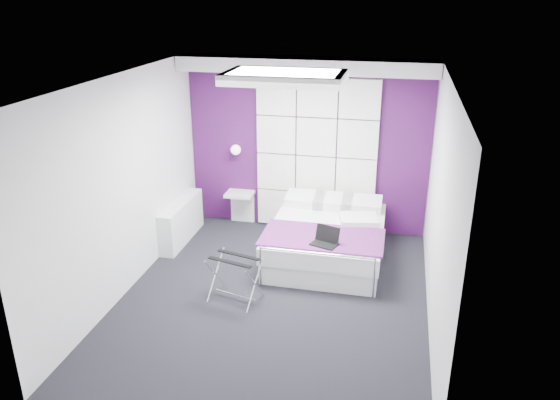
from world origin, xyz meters
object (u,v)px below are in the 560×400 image
(bed, at_px, (327,239))
(luggage_rack, at_px, (235,279))
(radiator, at_px, (181,221))
(laptop, at_px, (325,240))
(nightstand, at_px, (240,194))
(wall_lamp, at_px, (237,149))

(bed, height_order, luggage_rack, bed)
(radiator, xyz_separation_m, laptop, (2.21, -0.75, 0.28))
(radiator, xyz_separation_m, bed, (2.16, -0.10, -0.02))
(radiator, relative_size, bed, 0.64)
(radiator, xyz_separation_m, luggage_rack, (1.25, -1.41, -0.02))
(luggage_rack, distance_m, laptop, 1.21)
(laptop, bearing_deg, nightstand, 155.57)
(laptop, bearing_deg, luggage_rack, -126.28)
(nightstand, distance_m, luggage_rack, 2.22)
(nightstand, bearing_deg, radiator, -133.40)
(radiator, distance_m, nightstand, 1.01)
(radiator, relative_size, luggage_rack, 2.14)
(nightstand, bearing_deg, laptop, -43.78)
(wall_lamp, xyz_separation_m, luggage_rack, (0.61, -2.17, -0.94))
(bed, height_order, nightstand, bed)
(radiator, bearing_deg, laptop, -18.70)
(wall_lamp, height_order, laptop, wall_lamp)
(radiator, bearing_deg, luggage_rack, -48.54)
(radiator, height_order, nightstand, radiator)
(luggage_rack, bearing_deg, radiator, 145.51)
(bed, bearing_deg, radiator, 177.41)
(radiator, height_order, laptop, laptop)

